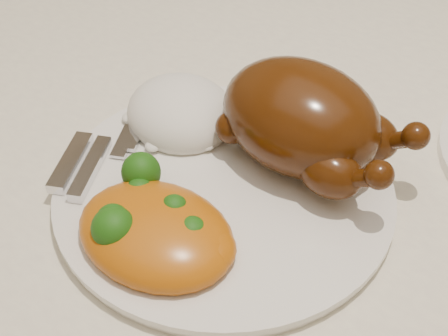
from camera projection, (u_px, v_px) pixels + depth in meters
The scene contains 7 objects.
dining_table at pixel (321, 222), 0.64m from camera, with size 1.60×0.90×0.76m.
tablecloth at pixel (329, 170), 0.59m from camera, with size 1.73×1.03×0.18m.
dinner_plate at pixel (224, 191), 0.52m from camera, with size 0.28×0.28×0.01m, color white.
roast_chicken at pixel (304, 119), 0.51m from camera, with size 0.17×0.11×0.09m.
rice_mound at pixel (181, 113), 0.57m from camera, with size 0.13×0.13×0.06m.
mac_and_cheese at pixel (158, 230), 0.46m from camera, with size 0.13×0.11×0.05m.
cutlery at pixel (101, 150), 0.54m from camera, with size 0.07×0.17×0.01m.
Camera 1 is at (0.18, -0.40, 1.14)m, focal length 50.00 mm.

